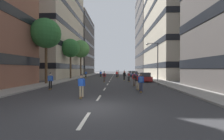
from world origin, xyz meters
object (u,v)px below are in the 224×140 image
street_tree_far (81,49)px  skater_0 (118,73)px  street_tree_mid (71,48)px  skater_7 (104,76)px  street_tree_near (46,34)px  skater_12 (50,80)px  skater_1 (124,75)px  parked_car_near (145,77)px  skater_2 (117,74)px  skater_6 (129,76)px  skater_9 (141,81)px  skater_8 (134,78)px  parked_car_mid (132,73)px  skater_4 (101,73)px  skater_10 (81,85)px  parked_car_far (134,74)px  skater_5 (138,80)px  skater_3 (124,73)px  skater_11 (86,74)px  streetlamp_right (156,57)px

street_tree_far → skater_0: size_ratio=5.48×
street_tree_mid → skater_7: 11.92m
street_tree_near → skater_0: street_tree_near is taller
skater_12 → skater_1: bearing=57.8°
parked_car_near → skater_2: size_ratio=2.47×
skater_6 → skater_9: bearing=-88.6°
skater_8 → skater_12: bearing=-157.5°
street_tree_far → parked_car_mid: bearing=31.7°
skater_1 → skater_7: size_ratio=1.00×
skater_4 → skater_12: (-2.65, -23.71, 0.03)m
parked_car_mid → skater_10: 39.66m
parked_car_far → skater_7: bearing=-110.9°
skater_8 → skater_12: (-9.12, -3.77, 0.00)m
skater_0 → skater_12: same height
skater_5 → skater_6: same height
street_tree_near → skater_7: bearing=26.8°
street_tree_near → parked_car_mid: bearing=63.5°
skater_5 → skater_12: 9.12m
parked_car_far → skater_3: (-2.49, 5.10, 0.29)m
skater_5 → skater_9: same height
parked_car_mid → skater_11: bearing=-133.1°
skater_6 → skater_10: (-4.55, -14.90, -0.03)m
skater_2 → skater_7: (-1.99, -13.12, 0.03)m
parked_car_mid → skater_2: (-4.80, -12.15, 0.29)m
skater_11 → skater_10: bearing=-79.0°
skater_7 → skater_9: 11.53m
parked_car_mid → skater_1: size_ratio=2.47×
street_tree_near → skater_11: (2.23, 16.04, -6.03)m
skater_2 → skater_8: bearing=-82.9°
street_tree_mid → skater_4: street_tree_mid is taller
skater_5 → skater_10: bearing=-135.6°
skater_1 → skater_12: size_ratio=1.00×
street_tree_mid → skater_5: street_tree_mid is taller
skater_4 → skater_10: same height
street_tree_far → skater_11: size_ratio=5.48×
street_tree_far → skater_1: street_tree_far is taller
parked_car_mid → skater_2: bearing=-111.6°
street_tree_near → skater_7: 10.57m
parked_car_far → skater_4: skater_4 is taller
street_tree_mid → skater_3: (12.05, 15.71, -5.51)m
street_tree_near → skater_1: (11.19, 7.87, -6.06)m
street_tree_mid → skater_10: (7.26, -20.91, -5.51)m
skater_11 → skater_0: bearing=23.4°
parked_car_near → skater_6: (-2.73, -0.29, 0.32)m
parked_car_far → skater_5: bearing=-95.3°
streetlamp_right → skater_3: (-4.40, 21.19, -3.15)m
skater_3 → skater_12: bearing=-105.9°
skater_2 → skater_3: same height
skater_1 → skater_8: 9.41m
skater_5 → skater_12: size_ratio=1.00×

